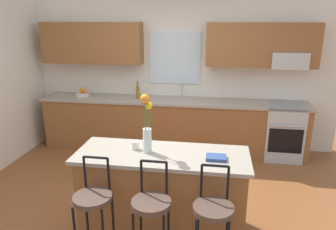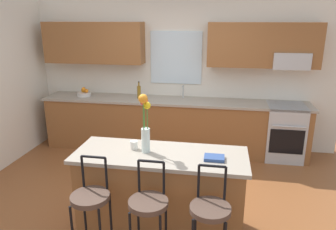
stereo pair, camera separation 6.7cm
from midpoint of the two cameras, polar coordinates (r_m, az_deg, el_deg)
name	(u,v)px [view 1 (the left image)]	position (r m, az deg, el deg)	size (l,w,h in m)	color
ground_plane	(153,201)	(4.25, -3.15, -15.14)	(14.00, 14.00, 0.00)	brown
back_wall_assembly	(177,63)	(5.60, 1.22, 9.34)	(5.60, 0.50, 2.70)	silver
counter_run	(172,125)	(5.57, 0.40, -1.77)	(4.56, 0.64, 0.92)	brown
sink_faucet	(182,90)	(5.53, 2.16, 4.48)	(0.02, 0.13, 0.23)	#B7BABC
oven_range	(282,131)	(5.60, 19.56, -2.76)	(0.60, 0.64, 0.92)	#B7BABC
kitchen_island	(162,192)	(3.52, -1.60, -13.73)	(1.80, 0.69, 0.92)	brown
bar_stool_near	(93,202)	(3.12, -13.93, -15.01)	(0.36, 0.36, 1.04)	black
bar_stool_middle	(151,208)	(2.97, -3.66, -16.30)	(0.36, 0.36, 1.04)	black
bar_stool_far	(213,213)	(2.91, 7.46, -17.12)	(0.36, 0.36, 1.04)	black
flower_vase	(147,123)	(3.23, -4.44, -1.40)	(0.12, 0.16, 0.63)	silver
mug_ceramic	(135,145)	(3.41, -6.45, -5.43)	(0.08, 0.08, 0.09)	silver
cookbook	(216,158)	(3.21, 8.06, -7.59)	(0.20, 0.15, 0.03)	navy
fruit_bowl_oranges	(82,94)	(5.89, -15.46, 3.75)	(0.24, 0.24, 0.16)	silver
bottle_olive_oil	(138,92)	(5.53, -5.80, 4.18)	(0.06, 0.06, 0.30)	olive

